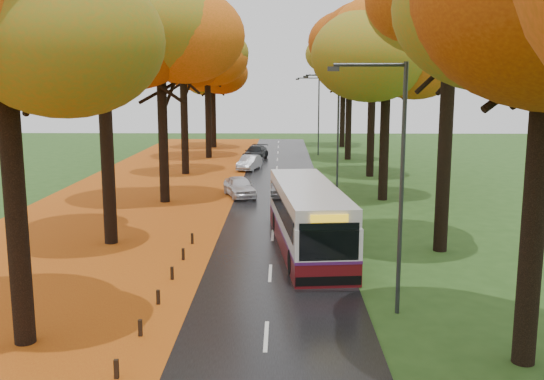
{
  "coord_description": "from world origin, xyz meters",
  "views": [
    {
      "loc": [
        0.45,
        -10.73,
        7.34
      ],
      "look_at": [
        0.0,
        16.19,
        2.6
      ],
      "focal_mm": 40.0,
      "sensor_mm": 36.0,
      "label": 1
    }
  ],
  "objects_px": {
    "car_dark": "(256,153)",
    "car_silver": "(249,163)",
    "streetlamp_mid": "(334,123)",
    "bus": "(308,216)",
    "streetlamp_near": "(394,169)",
    "car_white": "(240,187)",
    "streetlamp_far": "(316,110)"
  },
  "relations": [
    {
      "from": "car_dark",
      "to": "car_white",
      "type": "bearing_deg",
      "value": -80.71
    },
    {
      "from": "streetlamp_mid",
      "to": "car_silver",
      "type": "height_order",
      "value": "streetlamp_mid"
    },
    {
      "from": "car_silver",
      "to": "car_dark",
      "type": "distance_m",
      "value": 7.24
    },
    {
      "from": "streetlamp_near",
      "to": "car_white",
      "type": "height_order",
      "value": "streetlamp_near"
    },
    {
      "from": "car_silver",
      "to": "bus",
      "type": "bearing_deg",
      "value": -67.71
    },
    {
      "from": "streetlamp_near",
      "to": "car_dark",
      "type": "distance_m",
      "value": 40.59
    },
    {
      "from": "streetlamp_far",
      "to": "streetlamp_mid",
      "type": "bearing_deg",
      "value": -90.0
    },
    {
      "from": "car_dark",
      "to": "streetlamp_mid",
      "type": "bearing_deg",
      "value": -61.42
    },
    {
      "from": "streetlamp_near",
      "to": "streetlamp_mid",
      "type": "distance_m",
      "value": 22.0
    },
    {
      "from": "streetlamp_far",
      "to": "car_dark",
      "type": "relative_size",
      "value": 1.73
    },
    {
      "from": "streetlamp_far",
      "to": "bus",
      "type": "bearing_deg",
      "value": -93.69
    },
    {
      "from": "streetlamp_mid",
      "to": "streetlamp_far",
      "type": "distance_m",
      "value": 22.0
    },
    {
      "from": "streetlamp_near",
      "to": "car_white",
      "type": "distance_m",
      "value": 21.57
    },
    {
      "from": "car_white",
      "to": "car_dark",
      "type": "height_order",
      "value": "car_dark"
    },
    {
      "from": "car_white",
      "to": "bus",
      "type": "bearing_deg",
      "value": -90.68
    },
    {
      "from": "streetlamp_far",
      "to": "car_silver",
      "type": "height_order",
      "value": "streetlamp_far"
    },
    {
      "from": "bus",
      "to": "car_dark",
      "type": "xyz_separation_m",
      "value": [
        -3.74,
        32.33,
        -0.83
      ]
    },
    {
      "from": "streetlamp_near",
      "to": "bus",
      "type": "relative_size",
      "value": 0.72
    },
    {
      "from": "streetlamp_mid",
      "to": "streetlamp_far",
      "type": "relative_size",
      "value": 1.0
    },
    {
      "from": "streetlamp_near",
      "to": "car_silver",
      "type": "distance_m",
      "value": 33.54
    },
    {
      "from": "streetlamp_far",
      "to": "car_white",
      "type": "xyz_separation_m",
      "value": [
        -6.27,
        -23.75,
        -4.01
      ]
    },
    {
      "from": "bus",
      "to": "streetlamp_far",
      "type": "bearing_deg",
      "value": 80.52
    },
    {
      "from": "streetlamp_near",
      "to": "streetlamp_far",
      "type": "distance_m",
      "value": 44.0
    },
    {
      "from": "bus",
      "to": "car_silver",
      "type": "relative_size",
      "value": 2.93
    },
    {
      "from": "streetlamp_mid",
      "to": "streetlamp_near",
      "type": "bearing_deg",
      "value": -90.0
    },
    {
      "from": "bus",
      "to": "car_dark",
      "type": "bearing_deg",
      "value": 90.81
    },
    {
      "from": "streetlamp_far",
      "to": "car_dark",
      "type": "distance_m",
      "value": 8.34
    },
    {
      "from": "car_dark",
      "to": "car_silver",
      "type": "bearing_deg",
      "value": -81.84
    },
    {
      "from": "streetlamp_mid",
      "to": "car_dark",
      "type": "height_order",
      "value": "streetlamp_mid"
    },
    {
      "from": "streetlamp_far",
      "to": "car_silver",
      "type": "xyz_separation_m",
      "value": [
        -6.3,
        -11.3,
        -4.05
      ]
    },
    {
      "from": "streetlamp_near",
      "to": "streetlamp_mid",
      "type": "bearing_deg",
      "value": 90.0
    },
    {
      "from": "streetlamp_mid",
      "to": "bus",
      "type": "xyz_separation_m",
      "value": [
        -2.35,
        -14.39,
        -3.18
      ]
    }
  ]
}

